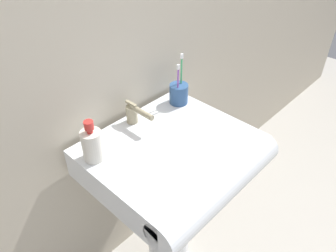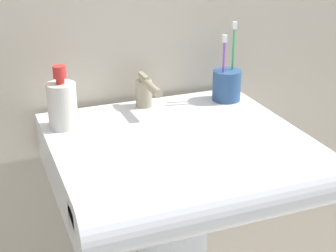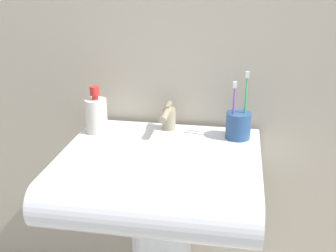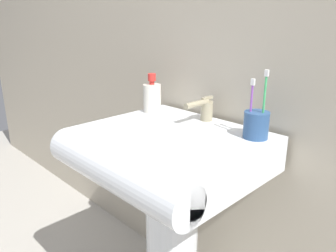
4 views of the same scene
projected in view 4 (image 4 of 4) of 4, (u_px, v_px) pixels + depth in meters
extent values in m
cube|color=#B7AD99|center=(228.00, 11.00, 1.17)|extent=(5.00, 0.05, 2.40)
cylinder|color=white|center=(172.00, 247.00, 1.25)|extent=(0.19, 0.19, 0.69)
cube|color=white|center=(172.00, 149.00, 1.12)|extent=(0.59, 0.48, 0.12)
cylinder|color=white|center=(115.00, 170.00, 0.96)|extent=(0.59, 0.12, 0.12)
cylinder|color=tan|center=(207.00, 111.00, 1.22)|extent=(0.05, 0.05, 0.07)
cylinder|color=tan|center=(197.00, 104.00, 1.17)|extent=(0.02, 0.12, 0.02)
cube|color=tan|center=(207.00, 98.00, 1.21)|extent=(0.01, 0.06, 0.01)
cylinder|color=#2D5184|center=(256.00, 125.00, 1.04)|extent=(0.08, 0.08, 0.09)
cylinder|color=purple|center=(251.00, 109.00, 1.03)|extent=(0.01, 0.01, 0.16)
cube|color=white|center=(253.00, 82.00, 1.00)|extent=(0.01, 0.01, 0.02)
cylinder|color=#3FB266|center=(264.00, 106.00, 1.01)|extent=(0.01, 0.01, 0.19)
cube|color=white|center=(267.00, 73.00, 0.98)|extent=(0.01, 0.01, 0.02)
cylinder|color=silver|center=(152.00, 98.00, 1.33)|extent=(0.07, 0.07, 0.11)
cylinder|color=red|center=(152.00, 83.00, 1.31)|extent=(0.02, 0.02, 0.01)
cylinder|color=red|center=(152.00, 77.00, 1.31)|extent=(0.03, 0.03, 0.03)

